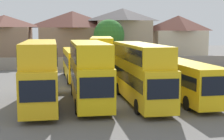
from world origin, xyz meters
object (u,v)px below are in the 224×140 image
Objects in this scene: bus_5 at (76,62)px; bus_7 at (132,62)px; house_terrace_left at (5,39)px; house_terrace_far_right at (178,39)px; bus_4 at (184,78)px; bus_6 at (102,55)px; house_terrace_right at (123,35)px; bus_2 at (89,69)px; house_terrace_centre at (73,37)px; tree_left_of_lot at (109,35)px; bus_1 at (41,70)px; bus_3 at (140,70)px.

bus_5 is 6.84m from bus_7.
house_terrace_far_right is at bearing -0.63° from house_terrace_left.
bus_6 is (-5.77, 13.26, 0.93)m from bus_4.
house_terrace_right reaches higher than bus_5.
bus_6 is (2.20, 13.34, 0.02)m from bus_2.
house_terrace_far_right is (17.29, 30.66, 1.44)m from bus_2.
bus_7 is 0.99× the size of house_terrace_centre.
house_terrace_centre reaches higher than bus_4.
house_terrace_far_right is at bearing 20.91° from tree_left_of_lot.
house_terrace_centre is at bearing -162.45° from bus_7.
tree_left_of_lot is (5.69, -6.04, 0.39)m from house_terrace_centre.
bus_2 is 1.00× the size of bus_6.
bus_7 is (-2.05, 13.00, 0.05)m from bus_4.
bus_7 is at bearing -94.94° from house_terrace_right.
tree_left_of_lot is at bearing -46.72° from house_terrace_centre.
bus_4 is at bearing 28.42° from bus_6.
bus_1 is at bearing -94.61° from house_terrace_centre.
bus_4 is at bearing 94.84° from bus_3.
bus_6 is 1.28× the size of house_terrace_left.
house_terrace_centre reaches higher than tree_left_of_lot.
bus_1 is 0.99× the size of bus_5.
bus_6 reaches higher than bus_3.
house_terrace_centre is (-5.31, 32.26, 1.88)m from bus_3.
bus_4 is 32.05m from house_terrace_far_right.
tree_left_of_lot reaches higher than bus_5.
bus_6 is 23.01m from house_terrace_far_right.
bus_1 is 7.92m from bus_3.
bus_7 is 1.20× the size of house_terrace_right.
house_terrace_far_right is at bearing 143.89° from bus_7.
house_terrace_far_right is at bearing 143.84° from bus_6.
bus_1 is 0.99× the size of bus_3.
bus_3 is 1.22× the size of house_terrace_right.
bus_4 is at bearing -106.94° from house_terrace_far_right.
house_terrace_far_right is at bearing 154.10° from bus_3.
house_terrace_centre is (11.22, 0.82, 0.39)m from house_terrace_left.
bus_3 is 1.26× the size of house_terrace_far_right.
bus_4 is 26.11m from tree_left_of_lot.
bus_1 is 1.03× the size of bus_2.
tree_left_of_lot is (-2.97, -5.17, 0.17)m from house_terrace_right.
bus_6 is at bearing -160.46° from bus_4.
bus_2 is 26.25m from tree_left_of_lot.
bus_6 is at bearing -106.66° from house_terrace_right.
house_terrace_right is at bearing 60.14° from tree_left_of_lot.
bus_2 is 31.88m from house_terrace_centre.
bus_2 is 1.22× the size of house_terrace_far_right.
house_terrace_far_right is (9.82, -0.28, -0.59)m from house_terrace_right.
house_terrace_left is 0.92× the size of house_terrace_right.
bus_1 is at bearing -83.87° from bus_2.
house_terrace_centre reaches higher than bus_6.
bus_3 reaches higher than bus_7.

